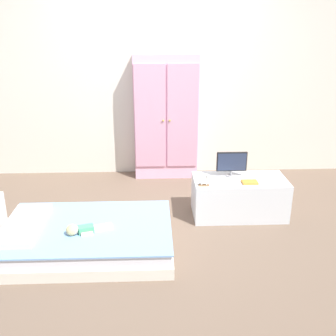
{
  "coord_description": "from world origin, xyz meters",
  "views": [
    {
      "loc": [
        -0.07,
        -3.37,
        1.92
      ],
      "look_at": [
        0.08,
        0.29,
        0.52
      ],
      "focal_mm": 41.75,
      "sensor_mm": 36.0,
      "label": 1
    }
  ],
  "objects": [
    {
      "name": "bed",
      "position": [
        -0.66,
        -0.33,
        0.11
      ],
      "size": [
        1.48,
        0.99,
        0.22
      ],
      "color": "silver",
      "rests_on": "ground_plane"
    },
    {
      "name": "book_orange",
      "position": [
        0.88,
        0.16,
        0.41
      ],
      "size": [
        0.15,
        0.11,
        0.02
      ],
      "primitive_type": "cube",
      "color": "orange",
      "rests_on": "tv_stand"
    },
    {
      "name": "tv_stand",
      "position": [
        0.81,
        0.27,
        0.2
      ],
      "size": [
        0.95,
        0.47,
        0.4
      ],
      "primitive_type": "cube",
      "color": "silver",
      "rests_on": "ground_plane"
    },
    {
      "name": "wardrobe",
      "position": [
        0.1,
        1.4,
        0.78
      ],
      "size": [
        0.79,
        0.29,
        1.55
      ],
      "color": "#EFADCC",
      "rests_on": "ground_plane"
    },
    {
      "name": "doll",
      "position": [
        -0.69,
        -0.45,
        0.26
      ],
      "size": [
        0.39,
        0.19,
        0.1
      ],
      "color": "#4CA375",
      "rests_on": "bed"
    },
    {
      "name": "rocking_horse_toy",
      "position": [
        0.43,
        0.11,
        0.46
      ],
      "size": [
        0.1,
        0.04,
        0.12
      ],
      "color": "#8E6642",
      "rests_on": "tv_stand"
    },
    {
      "name": "tv_monitor",
      "position": [
        0.73,
        0.35,
        0.55
      ],
      "size": [
        0.31,
        0.1,
        0.26
      ],
      "color": "#99999E",
      "rests_on": "tv_stand"
    },
    {
      "name": "pillow",
      "position": [
        -1.2,
        -0.33,
        0.25
      ],
      "size": [
        0.32,
        0.71,
        0.05
      ],
      "primitive_type": "cube",
      "color": "silver",
      "rests_on": "bed"
    },
    {
      "name": "ground_plane",
      "position": [
        0.0,
        0.0,
        -0.01
      ],
      "size": [
        10.0,
        10.0,
        0.02
      ],
      "primitive_type": "cube",
      "color": "brown"
    },
    {
      "name": "back_wall",
      "position": [
        0.0,
        1.57,
        1.35
      ],
      "size": [
        6.4,
        0.05,
        2.7
      ],
      "primitive_type": "cube",
      "color": "silver",
      "rests_on": "ground_plane"
    }
  ]
}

